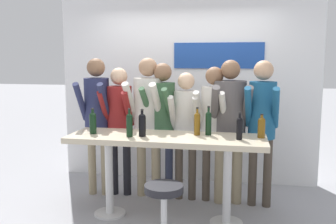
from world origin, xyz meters
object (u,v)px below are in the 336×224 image
at_px(person_center_left, 148,112).
at_px(person_right, 214,118).
at_px(wine_bottle_0, 142,124).
at_px(person_far_left, 97,110).
at_px(person_center_right, 186,121).
at_px(wine_bottle_6, 208,122).
at_px(wine_bottle_3, 93,122).
at_px(person_center, 162,114).
at_px(wine_bottle_4, 261,126).
at_px(person_rightmost, 262,116).
at_px(wine_bottle_2, 129,124).
at_px(person_far_right, 230,116).
at_px(wine_bottle_1, 197,123).
at_px(tasting_table, 166,149).
at_px(person_left, 119,116).
at_px(wine_bottle_5, 239,127).
at_px(bar_stool, 164,207).

xyz_separation_m(person_center_left, person_right, (0.83, -0.01, -0.06)).
bearing_deg(wine_bottle_0, person_far_left, 139.64).
distance_m(person_center_right, wine_bottle_6, 0.60).
xyz_separation_m(person_far_left, wine_bottle_6, (1.48, -0.45, -0.03)).
relative_size(person_center_right, wine_bottle_3, 5.60).
distance_m(person_center, wine_bottle_4, 1.30).
bearing_deg(wine_bottle_6, person_center, 141.36).
relative_size(person_rightmost, wine_bottle_2, 5.71).
relative_size(person_center, person_center_right, 1.07).
xyz_separation_m(person_center_right, person_right, (0.35, -0.01, 0.05)).
distance_m(person_center, wine_bottle_6, 0.80).
distance_m(person_far_right, wine_bottle_1, 0.61).
bearing_deg(wine_bottle_3, person_center, 45.73).
relative_size(person_far_right, wine_bottle_6, 5.51).
xyz_separation_m(person_rightmost, wine_bottle_1, (-0.72, -0.48, -0.02)).
xyz_separation_m(tasting_table, person_rightmost, (1.04, 0.59, 0.31)).
distance_m(person_center, wine_bottle_1, 0.73).
relative_size(person_left, wine_bottle_1, 5.39).
relative_size(person_right, wine_bottle_1, 5.45).
height_order(person_center, person_far_right, person_far_right).
distance_m(tasting_table, person_far_right, 0.95).
relative_size(person_left, person_far_right, 0.94).
bearing_deg(wine_bottle_5, person_center_left, 149.22).
xyz_separation_m(person_rightmost, wine_bottle_5, (-0.26, -0.62, -0.03)).
relative_size(wine_bottle_0, wine_bottle_6, 0.93).
height_order(person_center_left, wine_bottle_3, person_center_left).
bearing_deg(person_center, tasting_table, -64.52).
xyz_separation_m(person_left, wine_bottle_2, (0.37, -0.76, 0.05)).
distance_m(person_right, wine_bottle_5, 0.74).
bearing_deg(person_right, wine_bottle_1, -97.21).
bearing_deg(wine_bottle_1, person_far_right, 56.41).
height_order(wine_bottle_0, wine_bottle_4, wine_bottle_0).
bearing_deg(wine_bottle_2, person_center_right, 56.45).
bearing_deg(person_right, tasting_table, -118.49).
height_order(person_center_right, wine_bottle_4, person_center_right).
relative_size(bar_stool, person_rightmost, 0.36).
height_order(person_left, wine_bottle_1, person_left).
bearing_deg(tasting_table, person_center_left, 119.51).
bearing_deg(person_center_left, person_left, -173.04).
distance_m(person_left, person_rightmost, 1.79).
bearing_deg(person_right, person_far_left, -170.72).
bearing_deg(wine_bottle_4, person_left, 162.95).
distance_m(person_center, person_right, 0.64).
xyz_separation_m(wine_bottle_3, wine_bottle_5, (1.61, -0.00, -0.00)).
height_order(person_right, wine_bottle_6, person_right).
relative_size(wine_bottle_1, wine_bottle_3, 1.07).
xyz_separation_m(person_far_left, person_center_right, (1.16, 0.04, -0.12)).
distance_m(tasting_table, person_center_right, 0.68).
relative_size(wine_bottle_2, wine_bottle_3, 1.07).
bearing_deg(person_far_right, person_right, 167.18).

